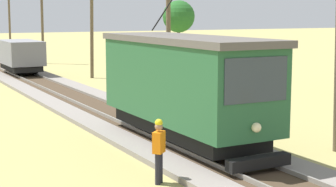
# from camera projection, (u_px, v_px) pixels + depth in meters

# --- Properties ---
(red_tram) EXTENTS (2.60, 8.54, 4.79)m
(red_tram) POSITION_uv_depth(u_px,v_px,m) (184.00, 84.00, 18.44)
(red_tram) COLOR #235633
(red_tram) RESTS_ON rail_right
(freight_car) EXTENTS (2.40, 5.20, 2.31)m
(freight_car) POSITION_uv_depth(u_px,v_px,m) (21.00, 55.00, 39.67)
(freight_car) COLOR slate
(freight_car) RESTS_ON rail_right
(utility_pole_mid) EXTENTS (1.40, 0.32, 6.57)m
(utility_pole_mid) POSITION_uv_depth(u_px,v_px,m) (168.00, 37.00, 28.26)
(utility_pole_mid) COLOR brown
(utility_pole_mid) RESTS_ON ground
(utility_pole_far) EXTENTS (1.40, 0.55, 7.22)m
(utility_pole_far) POSITION_uv_depth(u_px,v_px,m) (92.00, 26.00, 38.31)
(utility_pole_far) COLOR brown
(utility_pole_far) RESTS_ON ground
(utility_pole_distant) EXTENTS (1.40, 0.37, 8.22)m
(utility_pole_distant) POSITION_uv_depth(u_px,v_px,m) (42.00, 18.00, 49.72)
(utility_pole_distant) COLOR brown
(utility_pole_distant) RESTS_ON ground
(utility_pole_horizon) EXTENTS (1.40, 0.45, 7.50)m
(utility_pole_horizon) POSITION_uv_depth(u_px,v_px,m) (9.00, 20.00, 62.13)
(utility_pole_horizon) COLOR brown
(utility_pole_horizon) RESTS_ON ground
(second_worker) EXTENTS (0.44, 0.43, 1.78)m
(second_worker) POSITION_uv_depth(u_px,v_px,m) (159.00, 148.00, 14.61)
(second_worker) COLOR black
(second_worker) RESTS_ON ground
(tree_left_near) EXTENTS (3.22, 3.22, 5.90)m
(tree_left_near) POSITION_uv_depth(u_px,v_px,m) (179.00, 17.00, 54.46)
(tree_left_near) COLOR #4C3823
(tree_left_near) RESTS_ON ground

